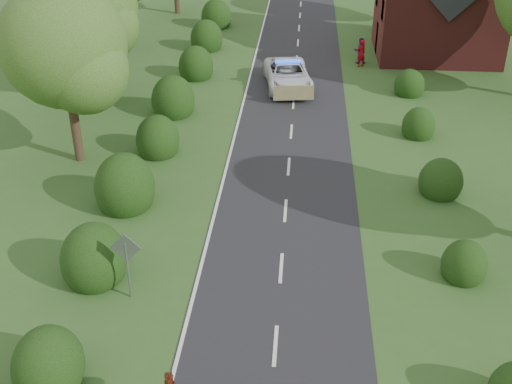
# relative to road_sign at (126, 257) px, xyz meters

# --- Properties ---
(ground) EXTENTS (120.00, 120.00, 0.00)m
(ground) POSITION_rel_road_sign_xyz_m (5.00, -2.00, -1.65)
(ground) COLOR #365A22
(road) EXTENTS (6.00, 70.00, 0.02)m
(road) POSITION_rel_road_sign_xyz_m (5.00, 13.00, -1.64)
(road) COLOR black
(road) RESTS_ON ground
(road_markings) EXTENTS (4.96, 70.00, 0.01)m
(road_markings) POSITION_rel_road_sign_xyz_m (3.40, 10.93, -1.63)
(road_markings) COLOR white
(road_markings) RESTS_ON road
(hedgerow_left) EXTENTS (2.75, 50.41, 3.00)m
(hedgerow_left) POSITION_rel_road_sign_xyz_m (-1.51, 9.69, -0.91)
(hedgerow_left) COLOR black
(hedgerow_left) RESTS_ON ground
(hedgerow_right) EXTENTS (2.10, 45.78, 2.10)m
(hedgerow_right) POSITION_rel_road_sign_xyz_m (11.60, 9.21, -1.10)
(hedgerow_right) COLOR black
(hedgerow_right) RESTS_ON ground
(tree_left_a) EXTENTS (5.74, 5.60, 8.38)m
(tree_left_a) POSITION_rel_road_sign_xyz_m (-4.75, 9.86, 3.69)
(tree_left_a) COLOR #332316
(tree_left_a) RESTS_ON ground
(tree_left_b) EXTENTS (5.74, 5.60, 8.07)m
(tree_left_b) POSITION_rel_road_sign_xyz_m (-6.25, 17.86, 3.39)
(tree_left_b) COLOR #332316
(tree_left_b) RESTS_ON ground
(road_sign) EXTENTS (1.06, 0.08, 2.53)m
(road_sign) POSITION_rel_road_sign_xyz_m (0.00, 0.00, 0.00)
(road_sign) COLOR gray
(road_sign) RESTS_ON ground
(house) EXTENTS (8.00, 7.40, 9.17)m
(house) POSITION_rel_road_sign_xyz_m (14.49, 28.00, 2.13)
(house) COLOR maroon
(house) RESTS_ON ground
(police_van) EXTENTS (3.42, 5.97, 1.71)m
(police_van) POSITION_rel_road_sign_xyz_m (4.56, 20.61, -0.87)
(police_van) COLOR white
(police_van) RESTS_ON ground
(pedestrian_red) EXTENTS (0.79, 0.75, 1.81)m
(pedestrian_red) POSITION_rel_road_sign_xyz_m (9.26, 24.97, -0.75)
(pedestrian_red) COLOR maroon
(pedestrian_red) RESTS_ON ground
(pedestrian_purple) EXTENTS (0.89, 0.72, 1.72)m
(pedestrian_purple) POSITION_rel_road_sign_xyz_m (9.23, 25.67, -0.79)
(pedestrian_purple) COLOR #341152
(pedestrian_purple) RESTS_ON ground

